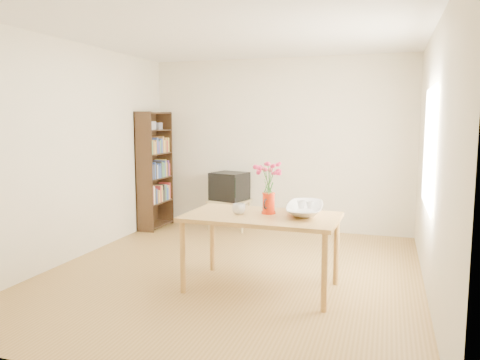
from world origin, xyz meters
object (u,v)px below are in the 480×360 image
(mug, at_px, (239,209))
(bowl, at_px, (305,188))
(table, at_px, (262,222))
(pitcher, at_px, (269,204))
(television, at_px, (230,186))

(mug, bearing_deg, bowl, -179.79)
(table, height_order, pitcher, pitcher)
(table, distance_m, bowl, 0.56)
(pitcher, height_order, bowl, bowl)
(pitcher, bearing_deg, television, 124.51)
(bowl, relative_size, television, 0.92)
(pitcher, relative_size, mug, 1.65)
(table, xyz_separation_m, pitcher, (0.05, 0.09, 0.17))
(mug, distance_m, television, 2.53)
(mug, relative_size, television, 0.23)
(table, distance_m, pitcher, 0.20)
(pitcher, height_order, mug, pitcher)
(table, relative_size, bowl, 2.83)
(pitcher, xyz_separation_m, mug, (-0.27, -0.12, -0.05))
(mug, relative_size, bowl, 0.25)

